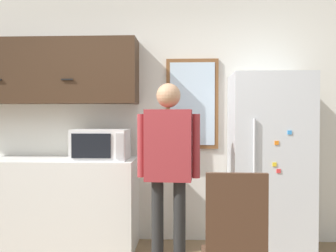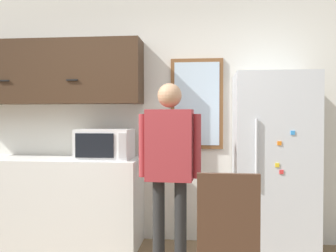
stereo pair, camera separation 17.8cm
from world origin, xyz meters
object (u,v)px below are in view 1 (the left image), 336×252
microwave (101,144)px  refrigerator (269,164)px  person (168,155)px  chair (235,246)px

microwave → refrigerator: 1.69m
microwave → refrigerator: bearing=-0.9°
person → chair: 1.20m
refrigerator → chair: (-0.51, -1.38, -0.35)m
person → refrigerator: 1.05m
chair → microwave: bearing=-49.4°
chair → refrigerator: bearing=-109.4°
refrigerator → chair: 1.51m
person → chair: size_ratio=1.63×
person → chair: person is taller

